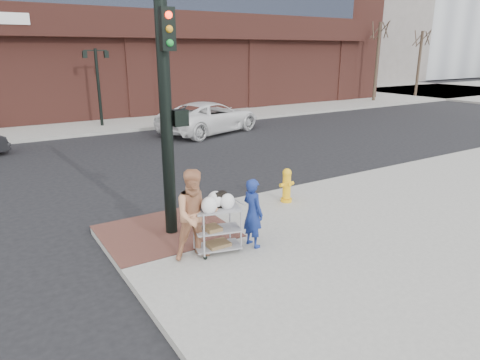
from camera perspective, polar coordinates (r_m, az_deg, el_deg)
ground at (r=9.41m, az=-4.25°, el=-8.75°), size 220.00×220.00×0.00m
sidewalk_far at (r=42.98m, az=-9.70°, el=11.38°), size 65.00×36.00×0.15m
brick_curb_ramp at (r=9.86m, az=-9.85°, el=-6.71°), size 2.80×2.40×0.01m
filler_block at (r=63.44m, az=12.70°, el=21.02°), size 14.00×20.00×18.00m
bare_tree_a at (r=36.89m, az=18.24°, el=19.57°), size 1.80×1.80×7.20m
bare_tree_b at (r=41.88m, az=23.21°, el=18.02°), size 1.80×1.80×6.70m
lamp_post at (r=24.30m, az=-18.43°, el=12.68°), size 1.32×0.22×4.00m
traffic_signal_pole at (r=9.07m, az=-9.66°, el=8.85°), size 0.61×0.51×5.00m
woman_blue at (r=8.78m, az=1.72°, el=-4.40°), size 0.41×0.57×1.46m
pedestrian_tan at (r=8.25m, az=-5.91°, el=-4.63°), size 0.98×0.83×1.80m
minivan_white at (r=22.08m, az=-4.03°, el=8.36°), size 6.22×4.28×1.58m
utility_cart at (r=8.60m, az=-3.02°, el=-6.06°), size 1.00×0.71×1.25m
fire_hydrant at (r=11.48m, az=6.24°, el=-0.64°), size 0.44×0.30×0.92m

